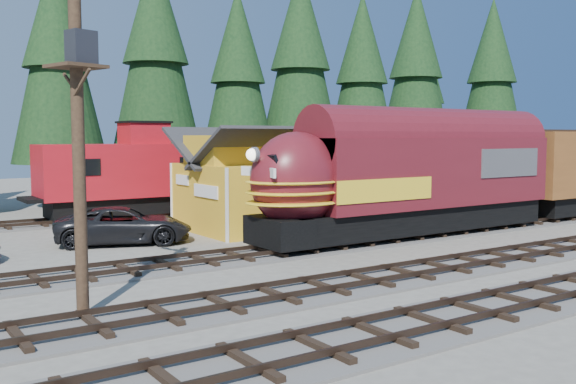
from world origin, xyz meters
TOP-DOWN VIEW (x-y plane):
  - ground at (0.00, 0.00)m, footprint 120.00×120.00m
  - track_siding at (10.00, 4.00)m, footprint 68.00×3.20m
  - track_spur at (-10.00, 18.00)m, footprint 32.00×3.20m
  - depot at (-0.00, 10.50)m, footprint 12.80×7.00m
  - conifer_backdrop at (3.11, 24.80)m, footprint 79.64×21.45m
  - locomotive at (1.37, 4.00)m, footprint 17.15×3.41m
  - caboose at (-6.65, 18.00)m, footprint 10.05×2.91m
  - utility_pole at (-14.87, -0.74)m, footprint 1.48×2.37m
  - pickup_truck_a at (-9.91, 9.93)m, footprint 6.54×4.69m

SIDE VIEW (x-z plane):
  - ground at x=0.00m, z-range 0.00..0.00m
  - track_siding at x=10.00m, z-range -0.11..0.22m
  - track_spur at x=-10.00m, z-range -0.11..0.22m
  - pickup_truck_a at x=-9.91m, z-range 0.00..1.65m
  - caboose at x=-6.65m, z-range -0.02..5.21m
  - locomotive at x=1.37m, z-range 0.37..5.03m
  - depot at x=0.00m, z-range 0.31..5.61m
  - utility_pole at x=-14.87m, z-range 0.70..10.59m
  - conifer_backdrop at x=3.11m, z-range 1.95..18.85m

